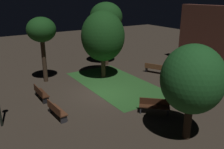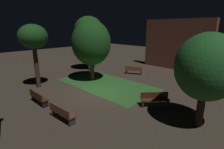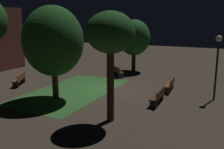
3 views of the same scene
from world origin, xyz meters
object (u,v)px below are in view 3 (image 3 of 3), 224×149
object	(u,v)px
bench_front_right	(116,71)
lamp_post_plaza_east	(218,56)
bench_path_side	(158,96)
bench_back_row	(20,79)
tree_back_left	(134,38)
tree_right_canopy	(110,35)
tree_near_wall	(53,41)
bench_front_left	(170,84)

from	to	relation	value
bench_front_right	lamp_post_plaza_east	size ratio (longest dim) A/B	0.43
bench_path_side	bench_back_row	size ratio (longest dim) A/B	0.99
bench_back_row	lamp_post_plaza_east	xyz separation A→B (m)	(2.40, -13.20, 2.20)
bench_front_right	lamp_post_plaza_east	bearing A→B (deg)	-112.58
tree_back_left	lamp_post_plaza_east	xyz separation A→B (m)	(-6.17, -7.52, -0.40)
tree_back_left	tree_right_canopy	bearing A→B (deg)	-164.60
bench_back_row	tree_right_canopy	bearing A→B (deg)	-109.82
tree_back_left	lamp_post_plaza_east	distance (m)	9.74
bench_front_right	tree_right_canopy	bearing A→B (deg)	-157.45
tree_near_wall	lamp_post_plaza_east	world-z (taller)	tree_near_wall
tree_back_left	bench_front_right	bearing A→B (deg)	170.76
bench_front_left	lamp_post_plaza_east	xyz separation A→B (m)	(-0.72, -2.84, 2.20)
bench_back_row	tree_back_left	world-z (taller)	tree_back_left
bench_front_left	bench_front_right	world-z (taller)	same
bench_front_left	tree_right_canopy	distance (m)	7.44
bench_front_right	tree_near_wall	bearing A→B (deg)	173.86
bench_path_side	tree_back_left	xyz separation A→B (m)	(8.45, 4.68, 2.60)
tree_right_canopy	tree_near_wall	world-z (taller)	tree_near_wall
bench_path_side	bench_front_right	bearing A→B (deg)	42.57
lamp_post_plaza_east	bench_path_side	bearing A→B (deg)	128.77
bench_back_row	tree_near_wall	bearing A→B (deg)	-109.41
bench_front_right	tree_near_wall	world-z (taller)	tree_near_wall
bench_path_side	bench_front_left	xyz separation A→B (m)	(3.00, 0.00, 0.00)
bench_front_right	tree_right_canopy	size ratio (longest dim) A/B	0.32
tree_back_left	lamp_post_plaza_east	bearing A→B (deg)	-129.38
bench_path_side	lamp_post_plaza_east	xyz separation A→B (m)	(2.28, -2.84, 2.20)
tree_right_canopy	lamp_post_plaza_east	xyz separation A→B (m)	(5.62, -4.27, -1.42)
tree_right_canopy	bench_path_side	bearing A→B (deg)	-23.22
bench_back_row	tree_right_canopy	distance (m)	10.16
bench_path_side	lamp_post_plaza_east	bearing A→B (deg)	-51.23
tree_near_wall	lamp_post_plaza_east	xyz separation A→B (m)	(3.96, -8.77, -0.82)
bench_path_side	tree_near_wall	bearing A→B (deg)	105.84
tree_near_wall	bench_front_left	bearing A→B (deg)	-51.70
bench_front_right	lamp_post_plaza_east	xyz separation A→B (m)	(-3.32, -7.99, 2.20)
tree_back_left	bench_back_row	bearing A→B (deg)	146.50
tree_near_wall	bench_back_row	bearing A→B (deg)	70.59
bench_front_right	lamp_post_plaza_east	world-z (taller)	lamp_post_plaza_east
bench_path_side	bench_back_row	xyz separation A→B (m)	(-0.12, 10.36, 0.00)
bench_back_row	tree_right_canopy	world-z (taller)	tree_right_canopy
tree_right_canopy	tree_near_wall	bearing A→B (deg)	69.79
bench_front_right	tree_back_left	xyz separation A→B (m)	(2.85, -0.46, 2.60)
bench_back_row	tree_near_wall	xyz separation A→B (m)	(-1.56, -4.43, 3.03)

